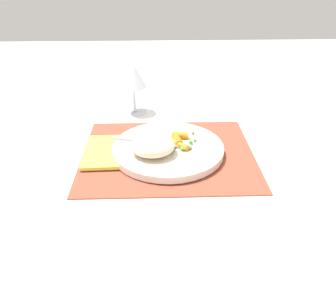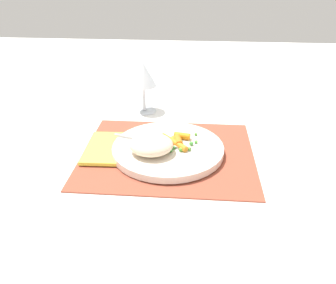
{
  "view_description": "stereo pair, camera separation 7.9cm",
  "coord_description": "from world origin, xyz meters",
  "px_view_note": "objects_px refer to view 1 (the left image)",
  "views": [
    {
      "loc": [
        -0.02,
        -0.7,
        0.42
      ],
      "look_at": [
        0.0,
        0.0,
        0.03
      ],
      "focal_mm": 36.75,
      "sensor_mm": 36.0,
      "label": 1
    },
    {
      "loc": [
        0.06,
        -0.7,
        0.42
      ],
      "look_at": [
        0.0,
        0.0,
        0.03
      ],
      "focal_mm": 36.75,
      "sensor_mm": 36.0,
      "label": 2
    }
  ],
  "objects_px": {
    "plate": "(168,149)",
    "napkin": "(105,151)",
    "fork": "(159,143)",
    "rice_mound": "(153,146)",
    "wine_glass": "(133,77)",
    "carrot_portion": "(176,140)"
  },
  "relations": [
    {
      "from": "plate",
      "to": "napkin",
      "type": "xyz_separation_m",
      "value": [
        -0.15,
        0.0,
        -0.0
      ]
    },
    {
      "from": "plate",
      "to": "fork",
      "type": "xyz_separation_m",
      "value": [
        -0.02,
        0.01,
        0.01
      ]
    },
    {
      "from": "fork",
      "to": "napkin",
      "type": "relative_size",
      "value": 1.27
    },
    {
      "from": "rice_mound",
      "to": "napkin",
      "type": "bearing_deg",
      "value": 161.96
    },
    {
      "from": "plate",
      "to": "wine_glass",
      "type": "height_order",
      "value": "wine_glass"
    },
    {
      "from": "plate",
      "to": "fork",
      "type": "distance_m",
      "value": 0.03
    },
    {
      "from": "fork",
      "to": "rice_mound",
      "type": "bearing_deg",
      "value": -108.06
    },
    {
      "from": "wine_glass",
      "to": "napkin",
      "type": "distance_m",
      "value": 0.27
    },
    {
      "from": "rice_mound",
      "to": "fork",
      "type": "xyz_separation_m",
      "value": [
        0.01,
        0.04,
        -0.02
      ]
    },
    {
      "from": "plate",
      "to": "wine_glass",
      "type": "relative_size",
      "value": 1.72
    },
    {
      "from": "carrot_portion",
      "to": "napkin",
      "type": "height_order",
      "value": "carrot_portion"
    },
    {
      "from": "napkin",
      "to": "fork",
      "type": "bearing_deg",
      "value": 1.84
    },
    {
      "from": "plate",
      "to": "carrot_portion",
      "type": "distance_m",
      "value": 0.03
    },
    {
      "from": "fork",
      "to": "wine_glass",
      "type": "relative_size",
      "value": 1.25
    },
    {
      "from": "rice_mound",
      "to": "carrot_portion",
      "type": "bearing_deg",
      "value": 41.23
    },
    {
      "from": "rice_mound",
      "to": "napkin",
      "type": "height_order",
      "value": "rice_mound"
    },
    {
      "from": "carrot_portion",
      "to": "fork",
      "type": "relative_size",
      "value": 0.42
    },
    {
      "from": "carrot_portion",
      "to": "napkin",
      "type": "distance_m",
      "value": 0.17
    },
    {
      "from": "rice_mound",
      "to": "fork",
      "type": "relative_size",
      "value": 0.52
    },
    {
      "from": "wine_glass",
      "to": "carrot_portion",
      "type": "bearing_deg",
      "value": -64.74
    },
    {
      "from": "fork",
      "to": "wine_glass",
      "type": "xyz_separation_m",
      "value": [
        -0.07,
        0.24,
        0.08
      ]
    },
    {
      "from": "carrot_portion",
      "to": "rice_mound",
      "type": "bearing_deg",
      "value": -138.77
    }
  ]
}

